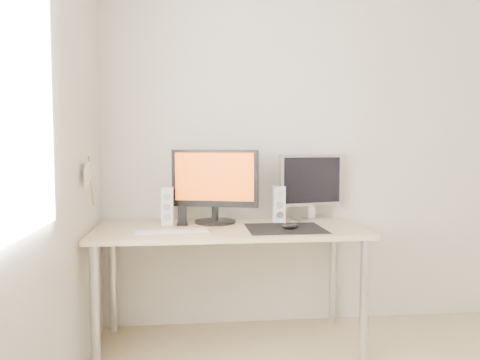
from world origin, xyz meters
TOP-DOWN VIEW (x-y plane):
  - wall_back at (0.00, 1.75)m, footprint 3.50×0.00m
  - mousepad at (-0.60, 1.29)m, footprint 0.45×0.40m
  - mouse at (-0.58, 1.26)m, footprint 0.10×0.06m
  - desk at (-0.93, 1.38)m, footprint 1.60×0.70m
  - main_monitor at (-1.01, 1.53)m, footprint 0.54×0.32m
  - second_monitor at (-0.37, 1.61)m, footprint 0.45×0.21m
  - speaker_left at (-1.30, 1.51)m, footprint 0.07×0.09m
  - speaker_right at (-0.60, 1.54)m, footprint 0.07×0.09m
  - keyboard at (-1.26, 1.20)m, footprint 0.43×0.15m
  - phone_dock at (-1.21, 1.47)m, footprint 0.07×0.06m
  - pennant at (-1.72, 1.24)m, footprint 0.01×0.23m

SIDE VIEW (x-z plane):
  - desk at x=-0.93m, z-range 0.29..1.02m
  - mousepad at x=-0.60m, z-range 0.73..0.73m
  - keyboard at x=-1.26m, z-range 0.73..0.75m
  - mouse at x=-0.58m, z-range 0.73..0.77m
  - phone_dock at x=-1.21m, z-range 0.71..0.83m
  - speaker_left at x=-1.30m, z-range 0.73..0.96m
  - speaker_right at x=-0.60m, z-range 0.73..0.96m
  - second_monitor at x=-0.37m, z-range 0.75..1.19m
  - main_monitor at x=-1.01m, z-range 0.75..1.22m
  - pennant at x=-1.72m, z-range 0.90..1.19m
  - wall_back at x=0.00m, z-range -0.50..3.00m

